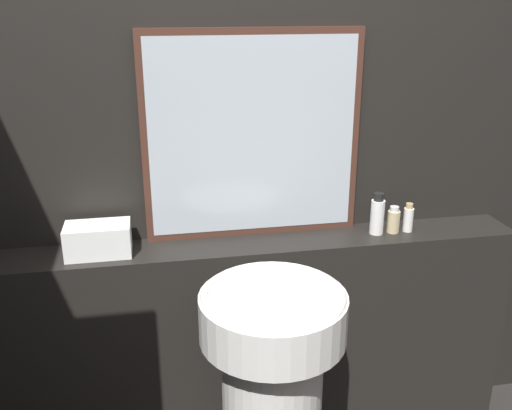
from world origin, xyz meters
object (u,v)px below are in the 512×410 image
at_px(pedestal_sink, 272,396).
at_px(towel_stack, 98,240).
at_px(shampoo_bottle, 377,215).
at_px(conditioner_bottle, 393,220).
at_px(lotion_bottle, 408,218).
at_px(mirror, 253,137).

xyz_separation_m(pedestal_sink, towel_stack, (-0.55, 0.40, 0.44)).
xyz_separation_m(shampoo_bottle, conditioner_bottle, (0.07, 0.00, -0.03)).
bearing_deg(pedestal_sink, conditioner_bottle, 35.30).
relative_size(conditioner_bottle, lotion_bottle, 0.92).
xyz_separation_m(towel_stack, lotion_bottle, (1.17, 0.00, -0.00)).
height_order(pedestal_sink, towel_stack, towel_stack).
bearing_deg(conditioner_bottle, mirror, 170.68).
bearing_deg(mirror, shampoo_bottle, -10.64).
bearing_deg(shampoo_bottle, pedestal_sink, -141.14).
bearing_deg(towel_stack, pedestal_sink, -36.02).
relative_size(shampoo_bottle, lotion_bottle, 1.44).
height_order(mirror, lotion_bottle, mirror).
distance_m(pedestal_sink, shampoo_bottle, 0.78).
xyz_separation_m(pedestal_sink, shampoo_bottle, (0.49, 0.40, 0.46)).
relative_size(pedestal_sink, towel_stack, 3.98).
height_order(pedestal_sink, lotion_bottle, lotion_bottle).
bearing_deg(conditioner_bottle, lotion_bottle, -0.00).
relative_size(towel_stack, lotion_bottle, 1.99).
distance_m(mirror, shampoo_bottle, 0.57).
bearing_deg(mirror, pedestal_sink, -92.90).
bearing_deg(towel_stack, mirror, 8.76).
xyz_separation_m(pedestal_sink, conditioner_bottle, (0.56, 0.40, 0.43)).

